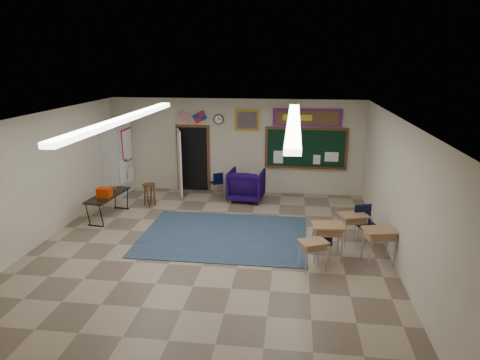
# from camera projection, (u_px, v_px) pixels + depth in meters

# --- Properties ---
(floor) EXTENTS (9.00, 9.00, 0.00)m
(floor) POSITION_uv_depth(u_px,v_px,m) (210.00, 249.00, 9.73)
(floor) COLOR #9E876D
(floor) RESTS_ON ground
(back_wall) EXTENTS (8.00, 0.04, 3.00)m
(back_wall) POSITION_uv_depth(u_px,v_px,m) (236.00, 146.00, 13.62)
(back_wall) COLOR beige
(back_wall) RESTS_ON floor
(front_wall) EXTENTS (8.00, 0.04, 3.00)m
(front_wall) POSITION_uv_depth(u_px,v_px,m) (133.00, 295.00, 5.03)
(front_wall) COLOR beige
(front_wall) RESTS_ON floor
(left_wall) EXTENTS (0.04, 9.00, 3.00)m
(left_wall) POSITION_uv_depth(u_px,v_px,m) (37.00, 180.00, 9.81)
(left_wall) COLOR beige
(left_wall) RESTS_ON floor
(right_wall) EXTENTS (0.04, 9.00, 3.00)m
(right_wall) POSITION_uv_depth(u_px,v_px,m) (398.00, 193.00, 8.84)
(right_wall) COLOR beige
(right_wall) RESTS_ON floor
(ceiling) EXTENTS (8.00, 9.00, 0.04)m
(ceiling) POSITION_uv_depth(u_px,v_px,m) (207.00, 118.00, 8.91)
(ceiling) COLOR beige
(ceiling) RESTS_ON back_wall
(area_rug) EXTENTS (4.00, 3.00, 0.02)m
(area_rug) POSITION_uv_depth(u_px,v_px,m) (224.00, 236.00, 10.47)
(area_rug) COLOR #334A61
(area_rug) RESTS_ON floor
(fluorescent_strips) EXTENTS (3.86, 6.00, 0.10)m
(fluorescent_strips) POSITION_uv_depth(u_px,v_px,m) (207.00, 120.00, 8.93)
(fluorescent_strips) COLOR white
(fluorescent_strips) RESTS_ON ceiling
(doorway) EXTENTS (1.10, 0.89, 2.16)m
(doorway) POSITION_uv_depth(u_px,v_px,m) (190.00, 159.00, 13.78)
(doorway) COLOR black
(doorway) RESTS_ON back_wall
(chalkboard) EXTENTS (2.55, 0.14, 1.30)m
(chalkboard) POSITION_uv_depth(u_px,v_px,m) (306.00, 149.00, 13.32)
(chalkboard) COLOR brown
(chalkboard) RESTS_ON back_wall
(bulletin_board) EXTENTS (2.10, 0.05, 0.55)m
(bulletin_board) POSITION_uv_depth(u_px,v_px,m) (307.00, 118.00, 13.06)
(bulletin_board) COLOR red
(bulletin_board) RESTS_ON back_wall
(framed_art_print) EXTENTS (0.75, 0.05, 0.65)m
(framed_art_print) POSITION_uv_depth(u_px,v_px,m) (247.00, 120.00, 13.31)
(framed_art_print) COLOR #AF7F21
(framed_art_print) RESTS_ON back_wall
(wall_clock) EXTENTS (0.32, 0.05, 0.32)m
(wall_clock) POSITION_uv_depth(u_px,v_px,m) (219.00, 119.00, 13.42)
(wall_clock) COLOR black
(wall_clock) RESTS_ON back_wall
(wall_flags) EXTENTS (1.16, 0.06, 0.70)m
(wall_flags) POSITION_uv_depth(u_px,v_px,m) (192.00, 115.00, 13.46)
(wall_flags) COLOR red
(wall_flags) RESTS_ON back_wall
(storage_cabinet) EXTENTS (0.59, 1.25, 2.20)m
(storage_cabinet) POSITION_uv_depth(u_px,v_px,m) (118.00, 160.00, 13.56)
(storage_cabinet) COLOR silver
(storage_cabinet) RESTS_ON floor
(wingback_armchair) EXTENTS (1.12, 1.15, 0.95)m
(wingback_armchair) POSITION_uv_depth(u_px,v_px,m) (246.00, 185.00, 13.01)
(wingback_armchair) COLOR #140537
(wingback_armchair) RESTS_ON floor
(student_chair_reading) EXTENTS (0.51, 0.51, 0.73)m
(student_chair_reading) POSITION_uv_depth(u_px,v_px,m) (216.00, 183.00, 13.64)
(student_chair_reading) COLOR black
(student_chair_reading) RESTS_ON floor
(student_chair_desk_a) EXTENTS (0.42, 0.42, 0.74)m
(student_chair_desk_a) POSITION_uv_depth(u_px,v_px,m) (323.00, 242.00, 9.20)
(student_chair_desk_a) COLOR black
(student_chair_desk_a) RESTS_ON floor
(student_chair_desk_b) EXTENTS (0.59, 0.59, 0.92)m
(student_chair_desk_b) POSITION_uv_depth(u_px,v_px,m) (366.00, 226.00, 9.87)
(student_chair_desk_b) COLOR black
(student_chair_desk_b) RESTS_ON floor
(student_desk_front_left) EXTENTS (0.71, 0.56, 0.80)m
(student_desk_front_left) POSITION_uv_depth(u_px,v_px,m) (327.00, 240.00, 9.13)
(student_desk_front_left) COLOR #A2714B
(student_desk_front_left) RESTS_ON floor
(student_desk_front_right) EXTENTS (0.73, 0.64, 0.74)m
(student_desk_front_right) POSITION_uv_depth(u_px,v_px,m) (353.00, 228.00, 9.89)
(student_desk_front_right) COLOR #A2714B
(student_desk_front_right) RESTS_ON floor
(student_desk_back_left) EXTENTS (0.67, 0.61, 0.66)m
(student_desk_back_left) POSITION_uv_depth(u_px,v_px,m) (313.00, 254.00, 8.65)
(student_desk_back_left) COLOR #A2714B
(student_desk_back_left) RESTS_ON floor
(student_desk_back_right) EXTENTS (0.74, 0.62, 0.78)m
(student_desk_back_right) POSITION_uv_depth(u_px,v_px,m) (379.00, 245.00, 8.94)
(student_desk_back_right) COLOR #A2714B
(student_desk_back_right) RESTS_ON floor
(folding_table) EXTENTS (0.69, 1.62, 0.90)m
(folding_table) POSITION_uv_depth(u_px,v_px,m) (109.00, 205.00, 11.62)
(folding_table) COLOR black
(folding_table) RESTS_ON floor
(wooden_stool) EXTENTS (0.38, 0.38, 0.66)m
(wooden_stool) POSITION_uv_depth(u_px,v_px,m) (149.00, 195.00, 12.54)
(wooden_stool) COLOR #492C16
(wooden_stool) RESTS_ON floor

